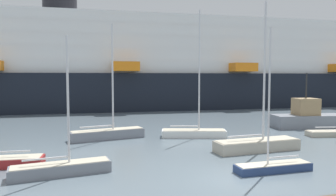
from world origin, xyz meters
The scene contains 9 objects.
ground_plane centered at (0.00, 0.00, 0.00)m, with size 600.00×600.00×0.00m, color slate.
sailboat_0 centered at (13.84, 7.95, 0.34)m, with size 4.92×2.13×6.86m.
sailboat_1 centered at (2.67, 0.54, 0.37)m, with size 4.31×1.03×7.73m.
sailboat_2 centered at (-5.22, 11.91, 0.53)m, with size 6.15×2.42×9.42m.
sailboat_3 centered at (-8.34, 3.02, 0.41)m, with size 5.16×1.81×7.24m.
sailboat_4 centered at (1.92, 10.81, 0.49)m, with size 5.62×2.96×10.67m.
sailboat_6 centered at (4.42, 4.99, 0.53)m, with size 6.19×1.86×10.23m.
fishing_boat_1 centered at (14.81, 12.46, 0.99)m, with size 7.58×3.50×5.51m.
cruise_ship centered at (8.16, 37.58, 6.46)m, with size 103.57×20.29×20.08m.
Camera 1 is at (-7.30, -13.92, 5.13)m, focal length 33.42 mm.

